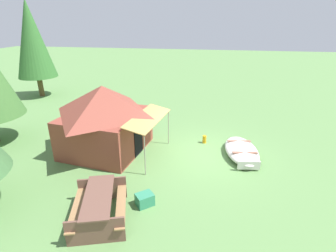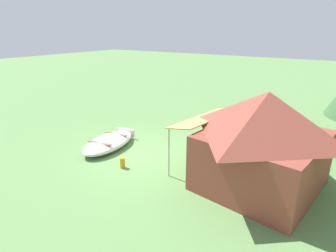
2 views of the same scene
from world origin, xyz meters
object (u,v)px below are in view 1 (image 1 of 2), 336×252
at_px(canvas_cabin_tent, 105,118).
at_px(cooler_box, 145,200).
at_px(fuel_can, 204,139).
at_px(picnic_table, 99,204).
at_px(pine_tree_far_center, 32,39).
at_px(beached_rowboat, 242,151).

distance_m(canvas_cabin_tent, cooler_box, 4.33).
relative_size(cooler_box, fuel_can, 1.44).
xyz_separation_m(picnic_table, pine_tree_far_center, (11.30, 9.44, 3.45)).
bearing_deg(canvas_cabin_tent, pine_tree_far_center, 47.96).
height_order(cooler_box, fuel_can, cooler_box).
bearing_deg(pine_tree_far_center, fuel_can, -115.77).
distance_m(picnic_table, cooler_box, 1.39).
bearing_deg(fuel_can, beached_rowboat, -121.02).
xyz_separation_m(cooler_box, fuel_can, (4.65, -1.58, -0.01)).
height_order(picnic_table, cooler_box, picnic_table).
height_order(cooler_box, pine_tree_far_center, pine_tree_far_center).
relative_size(beached_rowboat, picnic_table, 1.18).
relative_size(canvas_cabin_tent, pine_tree_far_center, 0.68).
bearing_deg(cooler_box, canvas_cabin_tent, 37.58).
distance_m(beached_rowboat, pine_tree_far_center, 15.71).
height_order(beached_rowboat, picnic_table, picnic_table).
relative_size(beached_rowboat, pine_tree_far_center, 0.42).
bearing_deg(picnic_table, beached_rowboat, -43.13).
xyz_separation_m(picnic_table, fuel_can, (5.45, -2.66, -0.33)).
height_order(canvas_cabin_tent, picnic_table, canvas_cabin_tent).
relative_size(fuel_can, pine_tree_far_center, 0.05).
relative_size(beached_rowboat, fuel_can, 7.80).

